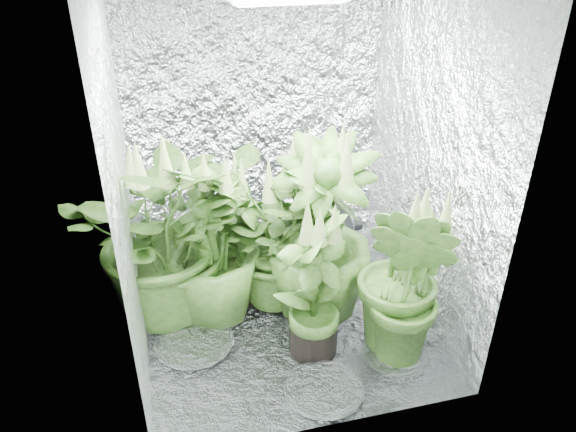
% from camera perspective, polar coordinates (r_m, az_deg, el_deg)
% --- Properties ---
extents(ground, '(1.60, 1.60, 0.00)m').
position_cam_1_polar(ground, '(3.38, -0.23, -10.28)').
color(ground, white).
rests_on(ground, ground).
extents(walls, '(1.62, 1.62, 2.00)m').
position_cam_1_polar(walls, '(2.83, -0.27, 5.30)').
color(walls, white).
rests_on(walls, ground).
extents(plant_a, '(1.13, 1.13, 1.16)m').
position_cam_1_polar(plant_a, '(3.16, -12.39, -1.88)').
color(plant_a, black).
rests_on(plant_a, ground).
extents(plant_b, '(0.59, 0.59, 0.92)m').
position_cam_1_polar(plant_b, '(3.31, -4.89, -2.32)').
color(plant_b, black).
rests_on(plant_b, ground).
extents(plant_c, '(0.55, 0.55, 0.98)m').
position_cam_1_polar(plant_c, '(3.44, 2.22, -0.29)').
color(plant_c, black).
rests_on(plant_c, ground).
extents(plant_d, '(0.78, 0.78, 1.07)m').
position_cam_1_polar(plant_d, '(3.14, -7.85, -2.76)').
color(plant_d, black).
rests_on(plant_d, ground).
extents(plant_e, '(1.07, 1.07, 0.98)m').
position_cam_1_polar(plant_e, '(3.24, -0.96, -2.06)').
color(plant_e, black).
rests_on(plant_e, ground).
extents(plant_f, '(0.63, 0.63, 0.96)m').
position_cam_1_polar(plant_f, '(2.90, 2.74, -7.13)').
color(plant_f, black).
rests_on(plant_f, ground).
extents(plant_g, '(0.68, 0.68, 1.04)m').
position_cam_1_polar(plant_g, '(2.92, 11.85, -6.40)').
color(plant_g, black).
rests_on(plant_g, ground).
extents(plant_h, '(0.82, 0.82, 1.17)m').
position_cam_1_polar(plant_h, '(3.11, 3.22, -1.97)').
color(plant_h, black).
rests_on(plant_h, ground).
extents(circulation_fan, '(0.14, 0.30, 0.34)m').
position_cam_1_polar(circulation_fan, '(3.92, 6.23, -1.49)').
color(circulation_fan, black).
rests_on(circulation_fan, ground).
extents(plant_label, '(0.06, 0.04, 0.08)m').
position_cam_1_polar(plant_label, '(3.03, 12.63, -9.31)').
color(plant_label, white).
rests_on(plant_label, plant_g).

